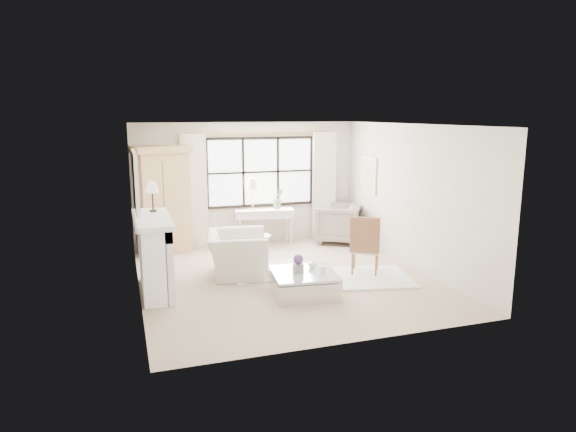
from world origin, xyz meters
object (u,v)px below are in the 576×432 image
at_px(club_armchair, 237,254).
at_px(coffee_table, 304,284).
at_px(console_table, 264,227).
at_px(armoire, 163,199).

distance_m(club_armchair, coffee_table, 1.60).
bearing_deg(console_table, coffee_table, -84.73).
bearing_deg(armoire, console_table, -14.78).
bearing_deg(club_armchair, console_table, -16.49).
bearing_deg(console_table, club_armchair, -108.01).
xyz_separation_m(club_armchair, coffee_table, (0.78, -1.38, -0.21)).
height_order(armoire, coffee_table, armoire).
bearing_deg(club_armchair, armoire, 41.01).
xyz_separation_m(console_table, coffee_table, (-0.28, -3.37, -0.22)).
xyz_separation_m(armoire, console_table, (2.18, 0.01, -0.74)).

